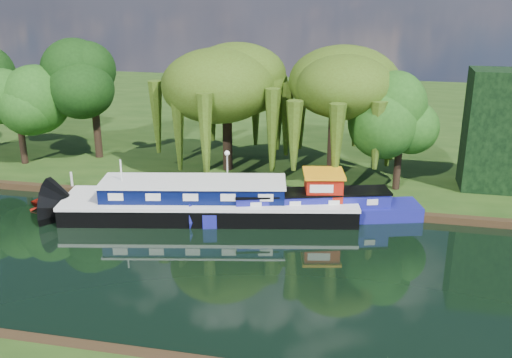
# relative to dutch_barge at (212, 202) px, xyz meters

# --- Properties ---
(ground) EXTENTS (120.00, 120.00, 0.00)m
(ground) POSITION_rel_dutch_barge_xyz_m (-0.66, -6.25, -0.94)
(ground) COLOR black
(far_bank) EXTENTS (120.00, 52.00, 0.45)m
(far_bank) POSITION_rel_dutch_barge_xyz_m (-0.66, 27.75, -0.71)
(far_bank) COLOR #19350E
(far_bank) RESTS_ON ground
(dutch_barge) EXTENTS (18.32, 7.40, 3.77)m
(dutch_barge) POSITION_rel_dutch_barge_xyz_m (0.00, 0.00, 0.00)
(dutch_barge) COLOR black
(dutch_barge) RESTS_ON ground
(narrowboat) EXTENTS (13.34, 5.83, 1.93)m
(narrowboat) POSITION_rel_dutch_barge_xyz_m (6.04, 0.82, -0.25)
(narrowboat) COLOR navy
(narrowboat) RESTS_ON ground
(red_dinghy) EXTENTS (3.62, 2.83, 0.68)m
(red_dinghy) POSITION_rel_dutch_barge_xyz_m (-10.28, -0.68, -0.94)
(red_dinghy) COLOR #99160B
(red_dinghy) RESTS_ON ground
(willow_left) EXTENTS (7.29, 7.29, 8.74)m
(willow_left) POSITION_rel_dutch_barge_xyz_m (-1.12, 8.04, 5.86)
(willow_left) COLOR black
(willow_left) RESTS_ON far_bank
(willow_right) EXTENTS (6.88, 6.88, 8.38)m
(willow_right) POSITION_rel_dutch_barge_xyz_m (6.66, 7.28, 5.63)
(willow_right) COLOR black
(willow_right) RESTS_ON far_bank
(tree_far_left) EXTENTS (4.48, 4.48, 7.22)m
(tree_far_left) POSITION_rel_dutch_barge_xyz_m (-16.93, 6.24, 4.47)
(tree_far_left) COLOR black
(tree_far_left) RESTS_ON far_bank
(tree_far_mid) EXTENTS (5.19, 5.19, 8.49)m
(tree_far_mid) POSITION_rel_dutch_barge_xyz_m (-12.05, 8.99, 5.37)
(tree_far_mid) COLOR black
(tree_far_mid) RESTS_ON far_bank
(tree_far_right) EXTENTS (4.15, 4.15, 6.79)m
(tree_far_right) POSITION_rel_dutch_barge_xyz_m (11.13, 6.19, 4.20)
(tree_far_right) COLOR black
(tree_far_right) RESTS_ON far_bank
(lamppost) EXTENTS (0.36, 0.36, 2.56)m
(lamppost) POSITION_rel_dutch_barge_xyz_m (-0.16, 4.25, 1.48)
(lamppost) COLOR silver
(lamppost) RESTS_ON far_bank
(mooring_posts) EXTENTS (19.16, 0.16, 1.00)m
(mooring_posts) POSITION_rel_dutch_barge_xyz_m (-1.16, 2.15, 0.01)
(mooring_posts) COLOR silver
(mooring_posts) RESTS_ON far_bank
(reeds_near) EXTENTS (33.70, 1.50, 1.10)m
(reeds_near) POSITION_rel_dutch_barge_xyz_m (6.22, -13.83, -0.39)
(reeds_near) COLOR #204813
(reeds_near) RESTS_ON ground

